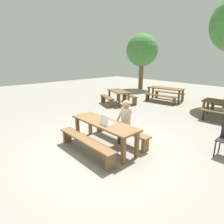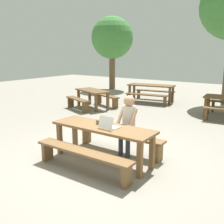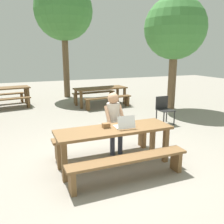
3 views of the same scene
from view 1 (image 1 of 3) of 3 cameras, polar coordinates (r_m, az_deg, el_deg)
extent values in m
plane|color=gray|center=(5.42, -2.41, -10.54)|extent=(30.00, 30.00, 0.00)
cube|color=brown|center=(5.14, -2.50, -3.34)|extent=(2.19, 0.68, 0.05)
cube|color=brown|center=(5.90, -10.53, -4.82)|extent=(0.09, 0.09, 0.70)
cube|color=brown|center=(4.47, 3.51, -11.76)|extent=(0.09, 0.09, 0.70)
cube|color=brown|center=(6.15, -6.70, -3.77)|extent=(0.09, 0.09, 0.70)
cube|color=brown|center=(4.79, 7.63, -9.84)|extent=(0.09, 0.09, 0.70)
cube|color=brown|center=(4.91, -8.17, -8.45)|extent=(2.14, 0.30, 0.05)
cube|color=brown|center=(5.76, -13.58, -7.24)|extent=(0.08, 0.24, 0.38)
cube|color=brown|center=(4.33, -0.53, -15.10)|extent=(0.08, 0.24, 0.38)
cube|color=brown|center=(5.65, 2.46, -4.91)|extent=(2.14, 0.30, 0.05)
cube|color=brown|center=(6.40, -3.68, -4.37)|extent=(0.08, 0.24, 0.38)
cube|color=brown|center=(5.15, 10.14, -9.95)|extent=(0.08, 0.24, 0.38)
cube|color=white|center=(4.99, -0.98, -3.49)|extent=(0.35, 0.26, 0.02)
cube|color=white|center=(4.87, -2.39, -2.49)|extent=(0.34, 0.10, 0.23)
cube|color=black|center=(4.87, -2.33, -2.45)|extent=(0.31, 0.08, 0.21)
cube|color=olive|center=(5.26, -2.66, -2.06)|extent=(0.14, 0.09, 0.09)
cylinder|color=#333847|center=(5.50, 2.20, -7.65)|extent=(0.10, 0.10, 0.43)
cylinder|color=#333847|center=(5.39, 3.56, -8.21)|extent=(0.10, 0.10, 0.43)
cube|color=#333847|center=(5.41, 3.59, -5.20)|extent=(0.28, 0.28, 0.12)
cylinder|color=silver|center=(5.36, 4.32, -1.69)|extent=(0.28, 0.28, 0.58)
cylinder|color=tan|center=(5.38, 2.37, -1.08)|extent=(0.07, 0.32, 0.41)
cylinder|color=tan|center=(5.17, 4.84, -1.85)|extent=(0.07, 0.32, 0.41)
sphere|color=tan|center=(5.25, 4.41, 2.40)|extent=(0.23, 0.23, 0.23)
cylinder|color=#262626|center=(5.52, 29.04, -9.79)|extent=(0.04, 0.04, 0.43)
cylinder|color=#262626|center=(5.86, 30.21, -8.49)|extent=(0.04, 0.04, 0.43)
cube|color=brown|center=(8.85, 26.24, 0.79)|extent=(0.10, 0.10, 0.67)
cube|color=brown|center=(9.42, 27.32, 1.51)|extent=(0.10, 0.10, 0.67)
cube|color=brown|center=(8.49, 26.03, -0.75)|extent=(0.10, 0.25, 0.40)
cube|color=brown|center=(9.80, 28.45, 1.05)|extent=(0.10, 0.25, 0.40)
cube|color=brown|center=(10.18, 2.01, 6.40)|extent=(1.76, 1.24, 0.05)
cube|color=brown|center=(10.79, -0.80, 5.02)|extent=(0.12, 0.12, 0.67)
cube|color=brown|center=(9.52, 2.24, 3.48)|extent=(0.12, 0.12, 0.67)
cube|color=brown|center=(10.99, 1.78, 5.22)|extent=(0.12, 0.12, 0.67)
cube|color=brown|center=(9.74, 5.08, 3.73)|extent=(0.12, 0.12, 0.67)
cube|color=brown|center=(9.99, -1.55, 4.62)|extent=(1.46, 0.79, 0.05)
cube|color=brown|center=(10.61, -2.71, 4.06)|extent=(0.16, 0.25, 0.40)
cube|color=brown|center=(9.47, -0.23, 2.59)|extent=(0.16, 0.25, 0.40)
cube|color=brown|center=(10.52, 5.37, 5.16)|extent=(1.46, 0.79, 0.05)
cube|color=brown|center=(11.11, 3.88, 4.61)|extent=(0.16, 0.25, 0.40)
cube|color=brown|center=(10.03, 6.95, 3.25)|extent=(0.16, 0.25, 0.40)
cube|color=brown|center=(11.29, 16.11, 7.04)|extent=(2.13, 1.05, 0.05)
cube|color=brown|center=(11.50, 11.19, 5.56)|extent=(0.10, 0.10, 0.73)
cube|color=brown|center=(10.78, 19.84, 4.19)|extent=(0.10, 0.10, 0.73)
cube|color=brown|center=(11.99, 12.46, 5.91)|extent=(0.10, 0.10, 0.73)
cube|color=brown|center=(11.30, 20.80, 4.61)|extent=(0.10, 0.10, 0.73)
cube|color=brown|center=(10.78, 14.61, 4.90)|extent=(1.86, 0.57, 0.05)
cube|color=brown|center=(11.18, 10.73, 4.40)|extent=(0.11, 0.25, 0.39)
cube|color=brown|center=(10.52, 18.56, 3.09)|extent=(0.11, 0.25, 0.39)
cube|color=brown|center=(11.93, 17.21, 5.76)|extent=(1.86, 0.57, 0.05)
cube|color=brown|center=(12.29, 13.60, 5.29)|extent=(0.11, 0.25, 0.39)
cube|color=brown|center=(11.69, 20.82, 4.13)|extent=(0.11, 0.25, 0.39)
cylinder|color=brown|center=(15.39, 8.89, 11.24)|extent=(0.36, 0.36, 2.28)
sphere|color=#42843D|center=(15.35, 9.21, 18.21)|extent=(2.44, 2.44, 2.44)
camera|label=2|loc=(1.18, -90.27, -12.53)|focal=41.33mm
camera|label=3|loc=(5.45, -51.36, 6.70)|focal=38.30mm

